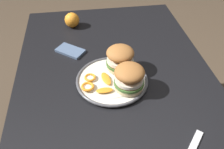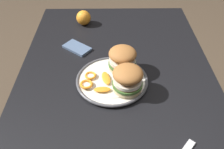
{
  "view_description": "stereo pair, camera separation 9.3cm",
  "coord_description": "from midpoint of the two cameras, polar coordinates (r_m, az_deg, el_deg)",
  "views": [
    {
      "loc": [
        0.62,
        -0.12,
        1.38
      ],
      "look_at": [
        -0.08,
        -0.02,
        0.74
      ],
      "focal_mm": 38.23,
      "sensor_mm": 36.0,
      "label": 1
    },
    {
      "loc": [
        0.63,
        -0.03,
        1.38
      ],
      "look_at": [
        -0.08,
        -0.02,
        0.74
      ],
      "focal_mm": 38.23,
      "sensor_mm": 36.0,
      "label": 2
    }
  ],
  "objects": [
    {
      "name": "orange_peel_strip_short",
      "position": [
        0.91,
        -4.74,
        -3.92
      ],
      "size": [
        0.03,
        0.07,
        0.01
      ],
      "color": "orange",
      "rests_on": "dinner_plate"
    },
    {
      "name": "orange_peel_curled",
      "position": [
        0.96,
        -8.04,
        -0.83
      ],
      "size": [
        0.06,
        0.06,
        0.01
      ],
      "color": "orange",
      "rests_on": "dinner_plate"
    },
    {
      "name": "orange_peel_small_curl",
      "position": [
        0.93,
        -8.72,
        -3.03
      ],
      "size": [
        0.05,
        0.05,
        0.01
      ],
      "color": "orange",
      "rests_on": "dinner_plate"
    },
    {
      "name": "folded_napkin",
      "position": [
        1.15,
        -12.26,
        5.48
      ],
      "size": [
        0.14,
        0.15,
        0.01
      ],
      "primitive_type": "cube",
      "rotation": [
        0.0,
        0.0,
        0.91
      ],
      "color": "slate",
      "rests_on": "dining_table"
    },
    {
      "name": "dining_table",
      "position": [
        0.99,
        -0.97,
        -8.54
      ],
      "size": [
        1.45,
        0.83,
        0.7
      ],
      "color": "black",
      "rests_on": "ground"
    },
    {
      "name": "sandwich_half_right",
      "position": [
        0.89,
        1.18,
        -0.73
      ],
      "size": [
        0.13,
        0.13,
        0.1
      ],
      "color": "beige",
      "rests_on": "dinner_plate"
    },
    {
      "name": "orange_peel_strip_long",
      "position": [
        0.95,
        -4.22,
        -1.09
      ],
      "size": [
        0.08,
        0.05,
        0.01
      ],
      "color": "orange",
      "rests_on": "dinner_plate"
    },
    {
      "name": "whole_orange",
      "position": [
        1.32,
        -11.6,
        12.58
      ],
      "size": [
        0.08,
        0.08,
        0.08
      ],
      "primitive_type": "sphere",
      "color": "orange",
      "rests_on": "dining_table"
    },
    {
      "name": "dinner_plate",
      "position": [
        0.96,
        -2.77,
        -1.48
      ],
      "size": [
        0.29,
        0.29,
        0.02
      ],
      "color": "silver",
      "rests_on": "dining_table"
    },
    {
      "name": "sandwich_half_left",
      "position": [
        0.98,
        -0.77,
        3.93
      ],
      "size": [
        0.13,
        0.13,
        0.1
      ],
      "color": "beige",
      "rests_on": "dinner_plate"
    }
  ]
}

